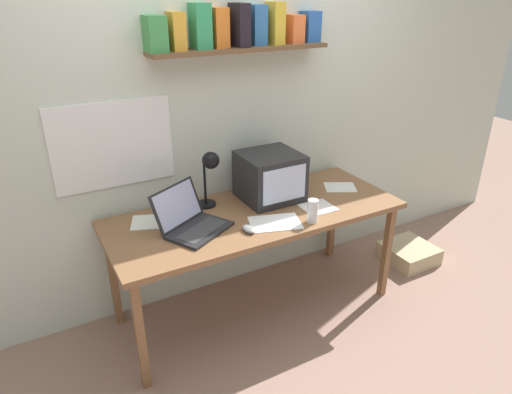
{
  "coord_description": "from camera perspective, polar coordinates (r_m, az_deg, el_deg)",
  "views": [
    {
      "loc": [
        -1.23,
        -2.22,
        2.01
      ],
      "look_at": [
        0.0,
        0.0,
        0.84
      ],
      "focal_mm": 32.0,
      "sensor_mm": 36.0,
      "label": 1
    }
  ],
  "objects": [
    {
      "name": "open_notebook",
      "position": [
        2.71,
        2.39,
        -3.23
      ],
      "size": [
        0.35,
        0.29,
        0.0
      ],
      "rotation": [
        0.0,
        0.0,
        -0.32
      ],
      "color": "white",
      "rests_on": "corner_desk"
    },
    {
      "name": "loose_paper_near_monitor",
      "position": [
        3.23,
        10.46,
        1.21
      ],
      "size": [
        0.27,
        0.25,
        0.0
      ],
      "rotation": [
        0.0,
        0.0,
        -0.49
      ],
      "color": "silver",
      "rests_on": "corner_desk"
    },
    {
      "name": "floor_cushion",
      "position": [
        3.88,
        18.53,
        -6.67
      ],
      "size": [
        0.37,
        0.37,
        0.13
      ],
      "color": "#C5B189",
      "rests_on": "ground_plane"
    },
    {
      "name": "laptop",
      "position": [
        2.65,
        -8.26,
        -2.77
      ],
      "size": [
        0.47,
        0.46,
        0.24
      ],
      "rotation": [
        0.0,
        0.0,
        0.5
      ],
      "color": "#232326",
      "rests_on": "corner_desk"
    },
    {
      "name": "loose_paper_near_laptop",
      "position": [
        2.92,
        7.76,
        -1.28
      ],
      "size": [
        0.21,
        0.19,
        0.0
      ],
      "rotation": [
        0.0,
        0.0,
        -0.03
      ],
      "color": "white",
      "rests_on": "corner_desk"
    },
    {
      "name": "desk_lamp",
      "position": [
        2.8,
        -5.83,
        3.52
      ],
      "size": [
        0.14,
        0.18,
        0.38
      ],
      "rotation": [
        0.0,
        0.0,
        0.33
      ],
      "color": "black",
      "rests_on": "corner_desk"
    },
    {
      "name": "printed_handout",
      "position": [
        2.79,
        -12.9,
        -3.03
      ],
      "size": [
        0.29,
        0.26,
        0.0
      ],
      "rotation": [
        0.0,
        0.0,
        -0.36
      ],
      "color": "silver",
      "rests_on": "corner_desk"
    },
    {
      "name": "juice_glass",
      "position": [
        2.71,
        7.08,
        -1.88
      ],
      "size": [
        0.06,
        0.06,
        0.14
      ],
      "color": "white",
      "rests_on": "corner_desk"
    },
    {
      "name": "ground_plane",
      "position": [
        3.24,
        0.0,
        -13.54
      ],
      "size": [
        12.0,
        12.0,
        0.0
      ],
      "primitive_type": "plane",
      "color": "#997566"
    },
    {
      "name": "computer_mouse",
      "position": [
        2.61,
        -0.94,
        -4.02
      ],
      "size": [
        0.07,
        0.11,
        0.03
      ],
      "rotation": [
        0.0,
        0.0,
        0.08
      ],
      "color": "gray",
      "rests_on": "corner_desk"
    },
    {
      "name": "corner_desk",
      "position": [
        2.87,
        0.0,
        -2.84
      ],
      "size": [
        1.85,
        0.73,
        0.74
      ],
      "color": "brown",
      "rests_on": "ground_plane"
    },
    {
      "name": "crt_monitor",
      "position": [
        2.96,
        1.75,
        2.6
      ],
      "size": [
        0.37,
        0.36,
        0.31
      ],
      "rotation": [
        0.0,
        0.0,
        -0.0
      ],
      "color": "#232326",
      "rests_on": "corner_desk"
    },
    {
      "name": "back_wall",
      "position": [
        3.0,
        -4.01,
        11.29
      ],
      "size": [
        5.6,
        0.24,
        2.6
      ],
      "color": "silver",
      "rests_on": "ground_plane"
    }
  ]
}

